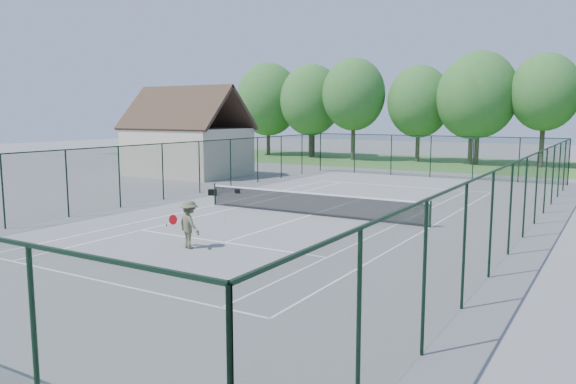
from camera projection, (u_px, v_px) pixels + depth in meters
name	position (u px, v px, depth m)	size (l,w,h in m)	color
ground	(311.00, 215.00, 25.47)	(140.00, 140.00, 0.00)	gray
grass_far	(470.00, 164.00, 50.92)	(80.00, 16.00, 0.01)	#4A8035
court_lines	(311.00, 215.00, 25.47)	(11.05, 23.85, 0.01)	white
tennis_net	(311.00, 203.00, 25.39)	(11.08, 0.08, 1.10)	black
fence_enclosure	(311.00, 181.00, 25.25)	(18.05, 36.05, 3.02)	#16311D
utility_building	(187.00, 133.00, 41.70)	(8.60, 6.27, 6.63)	beige
tree_line_far	(473.00, 98.00, 50.09)	(39.40, 6.40, 9.70)	#473725
sports_bag_a	(212.00, 192.00, 31.63)	(0.43, 0.26, 0.34)	black
sports_bag_b	(237.00, 191.00, 32.46)	(0.32, 0.19, 0.25)	black
tennis_player	(189.00, 224.00, 19.10)	(2.08, 0.96, 1.66)	#5B5E42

